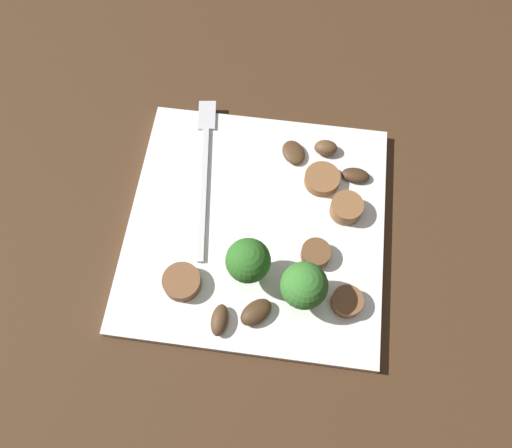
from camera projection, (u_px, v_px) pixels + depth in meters
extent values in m
plane|color=#422B19|center=(256.00, 228.00, 0.48)|extent=(1.40, 1.40, 0.00)
cube|color=white|center=(256.00, 226.00, 0.48)|extent=(0.24, 0.24, 0.01)
cube|color=silver|center=(203.00, 192.00, 0.49)|extent=(0.14, 0.03, 0.00)
cube|color=silver|center=(207.00, 115.00, 0.52)|extent=(0.04, 0.02, 0.00)
cylinder|color=#347525|center=(244.00, 269.00, 0.44)|extent=(0.01, 0.01, 0.03)
sphere|color=#2D6B23|center=(244.00, 260.00, 0.42)|extent=(0.04, 0.04, 0.04)
cylinder|color=#408630|center=(302.00, 293.00, 0.44)|extent=(0.01, 0.01, 0.02)
sphere|color=#387A2D|center=(304.00, 286.00, 0.42)|extent=(0.04, 0.04, 0.04)
cylinder|color=brown|center=(182.00, 282.00, 0.45)|extent=(0.04, 0.04, 0.01)
cylinder|color=brown|center=(316.00, 254.00, 0.46)|extent=(0.04, 0.04, 0.01)
cylinder|color=brown|center=(322.00, 179.00, 0.49)|extent=(0.04, 0.04, 0.01)
cylinder|color=brown|center=(347.00, 302.00, 0.44)|extent=(0.04, 0.04, 0.01)
cylinder|color=brown|center=(346.00, 208.00, 0.47)|extent=(0.04, 0.04, 0.02)
ellipsoid|color=brown|center=(326.00, 148.00, 0.50)|extent=(0.02, 0.02, 0.01)
ellipsoid|color=#4C331E|center=(220.00, 320.00, 0.43)|extent=(0.03, 0.02, 0.01)
ellipsoid|color=#422B19|center=(355.00, 175.00, 0.49)|extent=(0.02, 0.03, 0.01)
ellipsoid|color=#422B19|center=(256.00, 312.00, 0.43)|extent=(0.04, 0.04, 0.01)
ellipsoid|color=#4C331E|center=(294.00, 152.00, 0.50)|extent=(0.04, 0.03, 0.01)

